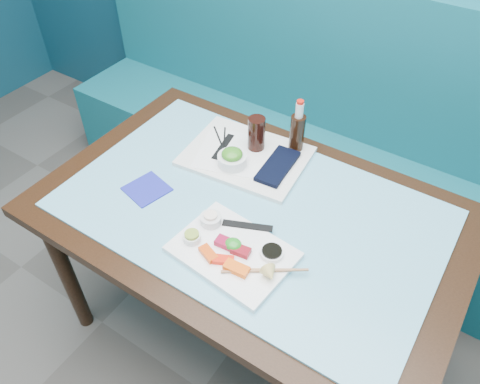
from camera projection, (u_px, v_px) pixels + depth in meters
The scene contains 34 objects.
booth_bench at pixel (340, 160), 2.32m from camera, with size 3.00×0.56×1.17m.
dining_table at pixel (250, 226), 1.61m from camera, with size 1.40×0.90×0.75m.
glass_top at pixel (250, 208), 1.55m from camera, with size 1.22×0.76×0.01m, color #68B4D0.
sashimi_plate at pixel (233, 252), 1.40m from camera, with size 0.35×0.25×0.02m, color white.
salmon_left at pixel (208, 253), 1.37m from camera, with size 0.06×0.03×0.02m, color #E84509.
salmon_mid at pixel (223, 260), 1.36m from camera, with size 0.06×0.03×0.01m, color red.
salmon_right at pixel (237, 268), 1.33m from camera, with size 0.07×0.04×0.02m, color #FF580A.
tuna_left at pixel (225, 243), 1.40m from camera, with size 0.06×0.04×0.02m, color maroon.
tuna_right at pixel (241, 251), 1.38m from camera, with size 0.06×0.03×0.02m, color maroon.
seaweed_garnish at pixel (233, 244), 1.39m from camera, with size 0.05×0.05×0.03m, color #218B20.
ramekin_wasabi at pixel (192, 238), 1.41m from camera, with size 0.05×0.05×0.02m, color white.
wasabi_fill at pixel (192, 234), 1.40m from camera, with size 0.04×0.04×0.01m, color olive.
ramekin_ginger at pixel (211, 219), 1.46m from camera, with size 0.07×0.07×0.03m, color silver.
ginger_fill at pixel (211, 215), 1.45m from camera, with size 0.04×0.04×0.01m, color #FFE2D1.
soy_dish at pixel (272, 253), 1.38m from camera, with size 0.07×0.07×0.01m, color white.
soy_fill at pixel (272, 251), 1.37m from camera, with size 0.06×0.06×0.01m, color black.
lemon_wedge at pixel (270, 274), 1.30m from camera, with size 0.05×0.05×0.04m, color #E5C76C.
chopstick_sleeve at pixel (248, 226), 1.46m from camera, with size 0.16×0.02×0.00m, color black.
wooden_chopstick_a at pixel (262, 269), 1.34m from camera, with size 0.01×0.01×0.20m, color #AF7E52.
wooden_chopstick_b at pixel (265, 271), 1.33m from camera, with size 0.01×0.01×0.25m, color #A26E4C.
serving_tray at pixel (246, 156), 1.72m from camera, with size 0.43×0.33×0.02m, color white.
paper_placemat at pixel (246, 154), 1.72m from camera, with size 0.35×0.24×0.00m, color white.
seaweed_bowl at pixel (232, 160), 1.66m from camera, with size 0.11×0.11×0.04m, color white.
seaweed_salad at pixel (232, 154), 1.64m from camera, with size 0.08×0.08×0.04m, color #35811D.
cola_glass at pixel (256, 134), 1.70m from camera, with size 0.06×0.06×0.13m, color black.
navy_pouch at pixel (278, 166), 1.66m from camera, with size 0.09×0.21×0.02m, color black.
fork at pixel (291, 150), 1.73m from camera, with size 0.01×0.01×0.10m, color silver.
black_chopstick_a at pixel (222, 146), 1.75m from camera, with size 0.01×0.01×0.25m, color black.
black_chopstick_b at pixel (224, 147), 1.75m from camera, with size 0.01×0.01×0.24m, color black.
tray_sleeve at pixel (223, 147), 1.75m from camera, with size 0.03×0.16×0.00m, color black.
cola_bottle_body at pixel (297, 134), 1.70m from camera, with size 0.05×0.05×0.16m, color black.
cola_bottle_neck at pixel (299, 110), 1.63m from camera, with size 0.03×0.03×0.06m, color white.
cola_bottle_cap at pixel (300, 102), 1.61m from camera, with size 0.03×0.03×0.01m, color red.
blue_napkin at pixel (147, 189), 1.61m from camera, with size 0.13×0.13×0.01m, color #1B2197.
Camera 1 is at (0.56, 0.53, 1.87)m, focal length 35.00 mm.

